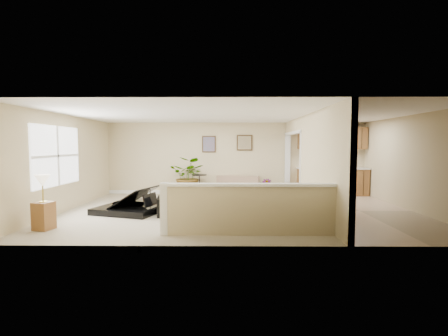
{
  "coord_description": "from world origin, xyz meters",
  "views": [
    {
      "loc": [
        -0.29,
        -8.39,
        1.71
      ],
      "look_at": [
        -0.39,
        0.4,
        1.09
      ],
      "focal_mm": 26.0,
      "sensor_mm": 36.0,
      "label": 1
    }
  ],
  "objects_px": {
    "lamp_stand": "(43,206)",
    "accent_table": "(199,182)",
    "piano_bench": "(165,206)",
    "loveseat": "(235,186)",
    "palm_plant": "(189,176)",
    "piano": "(130,188)",
    "small_plant": "(266,189)"
  },
  "relations": [
    {
      "from": "piano_bench",
      "to": "palm_plant",
      "type": "relative_size",
      "value": 0.47
    },
    {
      "from": "small_plant",
      "to": "lamp_stand",
      "type": "xyz_separation_m",
      "value": [
        -5.02,
        -4.3,
        0.22
      ]
    },
    {
      "from": "palm_plant",
      "to": "small_plant",
      "type": "distance_m",
      "value": 2.66
    },
    {
      "from": "lamp_stand",
      "to": "accent_table",
      "type": "bearing_deg",
      "value": 58.37
    },
    {
      "from": "small_plant",
      "to": "palm_plant",
      "type": "bearing_deg",
      "value": 173.43
    },
    {
      "from": "loveseat",
      "to": "lamp_stand",
      "type": "height_order",
      "value": "lamp_stand"
    },
    {
      "from": "piano_bench",
      "to": "accent_table",
      "type": "height_order",
      "value": "accent_table"
    },
    {
      "from": "piano",
      "to": "loveseat",
      "type": "relative_size",
      "value": 1.22
    },
    {
      "from": "piano",
      "to": "small_plant",
      "type": "height_order",
      "value": "piano"
    },
    {
      "from": "loveseat",
      "to": "accent_table",
      "type": "height_order",
      "value": "loveseat"
    },
    {
      "from": "piano_bench",
      "to": "loveseat",
      "type": "height_order",
      "value": "loveseat"
    },
    {
      "from": "small_plant",
      "to": "lamp_stand",
      "type": "bearing_deg",
      "value": -139.39
    },
    {
      "from": "palm_plant",
      "to": "small_plant",
      "type": "bearing_deg",
      "value": -6.57
    },
    {
      "from": "loveseat",
      "to": "palm_plant",
      "type": "xyz_separation_m",
      "value": [
        -1.59,
        0.02,
        0.32
      ]
    },
    {
      "from": "piano",
      "to": "accent_table",
      "type": "xyz_separation_m",
      "value": [
        1.57,
        2.62,
        -0.14
      ]
    },
    {
      "from": "palm_plant",
      "to": "lamp_stand",
      "type": "distance_m",
      "value": 5.2
    },
    {
      "from": "loveseat",
      "to": "palm_plant",
      "type": "bearing_deg",
      "value": -165.46
    },
    {
      "from": "piano_bench",
      "to": "lamp_stand",
      "type": "xyz_separation_m",
      "value": [
        -2.19,
        -1.39,
        0.25
      ]
    },
    {
      "from": "accent_table",
      "to": "small_plant",
      "type": "height_order",
      "value": "accent_table"
    },
    {
      "from": "piano",
      "to": "lamp_stand",
      "type": "xyz_separation_m",
      "value": [
        -1.2,
        -1.87,
        -0.13
      ]
    },
    {
      "from": "loveseat",
      "to": "small_plant",
      "type": "relative_size",
      "value": 2.89
    },
    {
      "from": "piano_bench",
      "to": "lamp_stand",
      "type": "relative_size",
      "value": 0.61
    },
    {
      "from": "lamp_stand",
      "to": "piano",
      "type": "bearing_deg",
      "value": 57.35
    },
    {
      "from": "piano_bench",
      "to": "accent_table",
      "type": "bearing_deg",
      "value": 79.45
    },
    {
      "from": "piano",
      "to": "small_plant",
      "type": "bearing_deg",
      "value": 48.92
    },
    {
      "from": "loveseat",
      "to": "palm_plant",
      "type": "height_order",
      "value": "palm_plant"
    },
    {
      "from": "piano",
      "to": "accent_table",
      "type": "bearing_deg",
      "value": 75.53
    },
    {
      "from": "loveseat",
      "to": "small_plant",
      "type": "distance_m",
      "value": 1.06
    },
    {
      "from": "loveseat",
      "to": "accent_table",
      "type": "relative_size",
      "value": 2.37
    },
    {
      "from": "accent_table",
      "to": "palm_plant",
      "type": "relative_size",
      "value": 0.51
    },
    {
      "from": "accent_table",
      "to": "lamp_stand",
      "type": "xyz_separation_m",
      "value": [
        -2.77,
        -4.49,
        0.01
      ]
    },
    {
      "from": "piano",
      "to": "lamp_stand",
      "type": "relative_size",
      "value": 1.87
    }
  ]
}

